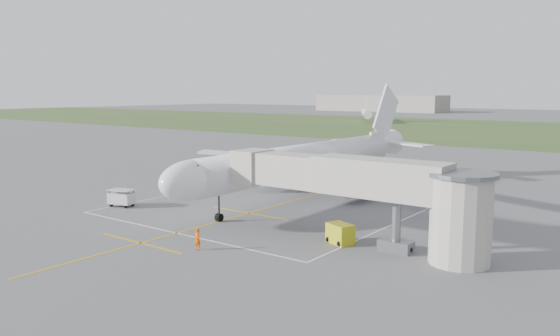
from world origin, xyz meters
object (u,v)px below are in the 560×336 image
Objects in this scene: jet_bridge at (371,189)px; baggage_cart at (122,198)px; ramp_worker_wing at (263,180)px; airliner at (308,161)px; ramp_worker_nose at (198,239)px; gpu_unit at (340,234)px.

baggage_cart is (-29.03, -2.27, -3.79)m from jet_bridge.
airliner is at bearing -138.30° from ramp_worker_wing.
ramp_worker_wing is at bearing 117.03° from ramp_worker_nose.
airliner is 18.11× the size of gpu_unit.
airliner is 26.68× the size of ramp_worker_nose.
ramp_worker_nose reaches higher than gpu_unit.
airliner is 24.13m from ramp_worker_nose.
jet_bridge is 4.66m from gpu_unit.
jet_bridge is 14.38m from ramp_worker_nose.
baggage_cart is 1.81× the size of ramp_worker_wing.
gpu_unit is 28.52m from ramp_worker_wing.
jet_bridge is 9.06× the size of gpu_unit.
ramp_worker_nose is at bearing -77.33° from airliner.
airliner reaches higher than ramp_worker_wing.
gpu_unit is at bearing -158.91° from ramp_worker_wing.
baggage_cart is 1.72× the size of ramp_worker_nose.
gpu_unit is 1.55× the size of ramp_worker_wing.
baggage_cart is at bearing -154.70° from gpu_unit.
airliner is 10.13m from ramp_worker_wing.
ramp_worker_nose is at bearing -111.95° from gpu_unit.
ramp_worker_nose is (-8.06, -8.45, 0.06)m from gpu_unit.
baggage_cart is at bearing -128.84° from airliner.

